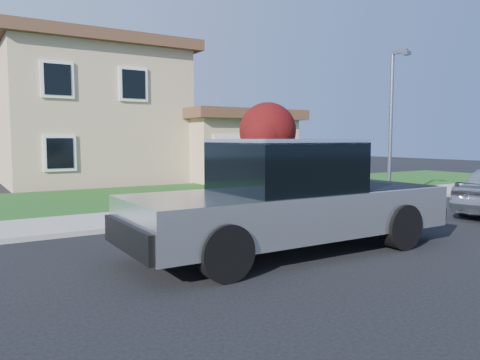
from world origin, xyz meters
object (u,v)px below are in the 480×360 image
object	(u,v)px
ornamental_tree	(268,134)
street_lamp	(392,118)
woman	(245,195)
trash_bin	(280,186)
pickup_truck	(290,199)

from	to	relation	value
ornamental_tree	street_lamp	size ratio (longest dim) A/B	0.71
woman	street_lamp	world-z (taller)	street_lamp
ornamental_tree	street_lamp	xyz separation A→B (m)	(1.21, -5.40, 0.49)
trash_bin	street_lamp	xyz separation A→B (m)	(3.83, -1.05, 2.18)
woman	ornamental_tree	size ratio (longest dim) A/B	0.47
woman	street_lamp	xyz separation A→B (m)	(6.40, 0.91, 2.09)
pickup_truck	ornamental_tree	xyz separation A→B (m)	(5.79, 8.89, 1.39)
pickup_truck	woman	xyz separation A→B (m)	(0.60, 2.57, -0.22)
woman	ornamental_tree	bearing A→B (deg)	-153.83
ornamental_tree	street_lamp	distance (m)	5.55
street_lamp	woman	bearing A→B (deg)	-179.95
pickup_truck	street_lamp	bearing A→B (deg)	26.74
woman	street_lamp	distance (m)	6.80
ornamental_tree	street_lamp	bearing A→B (deg)	-77.38
ornamental_tree	trash_bin	distance (m)	5.35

